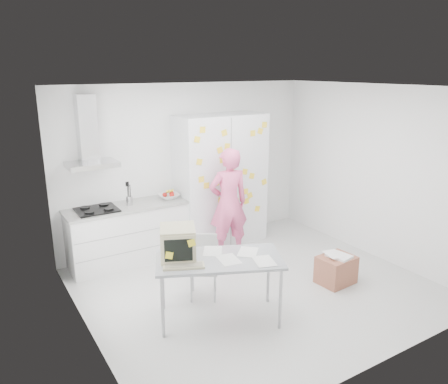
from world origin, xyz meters
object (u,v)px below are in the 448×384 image
cardboard_box (336,269)px  chair (203,262)px  desk (193,251)px  person (228,203)px

cardboard_box → chair: bearing=158.5°
desk → person: bearing=69.4°
person → desk: person is taller
chair → cardboard_box: (1.74, -0.69, -0.26)m
person → cardboard_box: person is taller
desk → chair: size_ratio=1.99×
chair → person: bearing=75.0°
cardboard_box → person: bearing=116.4°
person → chair: 1.38m
person → desk: (-1.33, -1.35, 0.00)m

